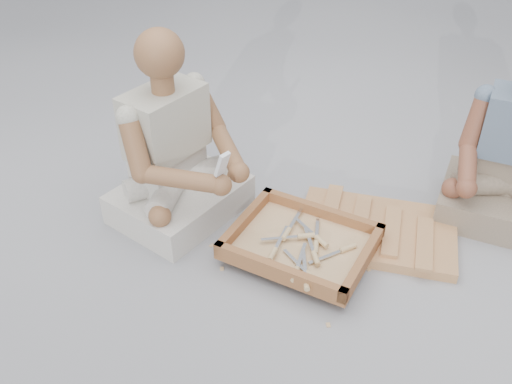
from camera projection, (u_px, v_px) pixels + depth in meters
The scene contains 29 objects.
ground at pixel (244, 274), 2.26m from camera, with size 60.00×60.00×0.00m, color #A1A1A6.
carved_panel at pixel (376, 231), 2.44m from camera, with size 0.66×0.44×0.04m, color #925738.
tool_tray at pixel (301, 243), 2.31m from camera, with size 0.60×0.50×0.07m.
chisel_0 at pixel (316, 244), 2.28m from camera, with size 0.11×0.20×0.02m.
chisel_1 at pixel (274, 251), 2.24m from camera, with size 0.07×0.22×0.02m.
chisel_2 at pixel (301, 236), 2.31m from camera, with size 0.18×0.16×0.02m.
chisel_3 at pixel (296, 270), 2.16m from camera, with size 0.09×0.21×0.02m.
chisel_4 at pixel (318, 239), 2.30m from camera, with size 0.21×0.10×0.02m.
chisel_5 at pixel (315, 255), 2.22m from camera, with size 0.16×0.17×0.02m.
chisel_6 at pixel (343, 250), 2.26m from camera, with size 0.12×0.20×0.02m.
chisel_7 at pixel (306, 279), 2.12m from camera, with size 0.14×0.19×0.02m.
chisel_8 at pixel (308, 274), 2.15m from camera, with size 0.21×0.11×0.02m.
chisel_9 at pixel (288, 231), 2.34m from camera, with size 0.06×0.22×0.02m.
wood_chip_0 at pixel (251, 247), 2.39m from camera, with size 0.02×0.01×0.00m, color #DEAF83.
wood_chip_1 at pixel (316, 252), 2.36m from camera, with size 0.02×0.01×0.00m, color #DEAF83.
wood_chip_2 at pixel (386, 246), 2.40m from camera, with size 0.02×0.01×0.00m, color #DEAF83.
wood_chip_3 at pixel (319, 200), 2.66m from camera, with size 0.02×0.01×0.00m, color #DEAF83.
wood_chip_4 at pixel (222, 269), 2.28m from camera, with size 0.02×0.01×0.00m, color #DEAF83.
wood_chip_5 at pixel (228, 236), 2.45m from camera, with size 0.02×0.01×0.00m, color #DEAF83.
wood_chip_6 at pixel (259, 222), 2.53m from camera, with size 0.02×0.01×0.00m, color #DEAF83.
wood_chip_7 at pixel (368, 269), 2.28m from camera, with size 0.02×0.01×0.00m, color #DEAF83.
wood_chip_8 at pixel (292, 262), 2.31m from camera, with size 0.02×0.01×0.00m, color #DEAF83.
wood_chip_9 at pixel (360, 250), 2.37m from camera, with size 0.02×0.01×0.00m, color #DEAF83.
wood_chip_10 at pixel (276, 195), 2.69m from camera, with size 0.02×0.01×0.00m, color #DEAF83.
wood_chip_11 at pixel (378, 245), 2.40m from camera, with size 0.02×0.01×0.00m, color #DEAF83.
wood_chip_12 at pixel (328, 325), 2.05m from camera, with size 0.02×0.01×0.00m, color #DEAF83.
wood_chip_13 at pixel (212, 246), 2.40m from camera, with size 0.02×0.01×0.00m, color #DEAF83.
craftsman at pixel (176, 158), 2.42m from camera, with size 0.58×0.57×0.84m.
mobile_phone at pixel (222, 164), 2.16m from camera, with size 0.06×0.05×0.11m.
Camera 1 is at (0.96, -1.33, 1.59)m, focal length 40.00 mm.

